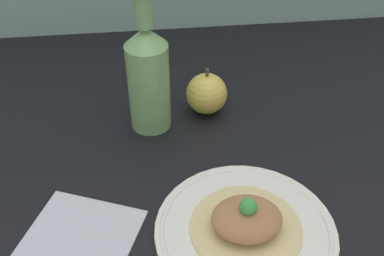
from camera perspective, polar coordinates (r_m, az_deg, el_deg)
ground_plane at (r=83.01cm, az=1.51°, el=-4.77°), size 180.00×110.00×4.00cm
plate at (r=69.72cm, az=6.79°, el=-12.82°), size 27.39×27.39×1.61cm
plated_food at (r=67.88cm, az=6.94°, el=-11.57°), size 16.84×16.84×6.23cm
cider_bottle at (r=83.09cm, az=-5.59°, el=6.67°), size 7.88×7.88×27.96cm
apple at (r=90.32cm, az=1.86°, el=4.38°), size 8.32×8.32×9.91cm
napkin at (r=71.04cm, az=-14.13°, el=-13.39°), size 20.91×20.45×0.80cm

